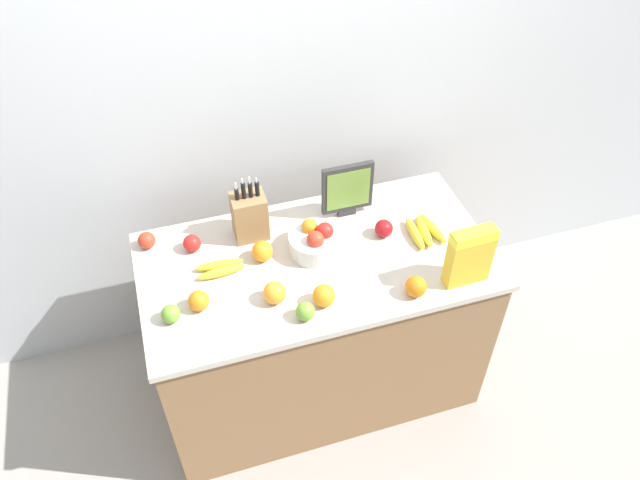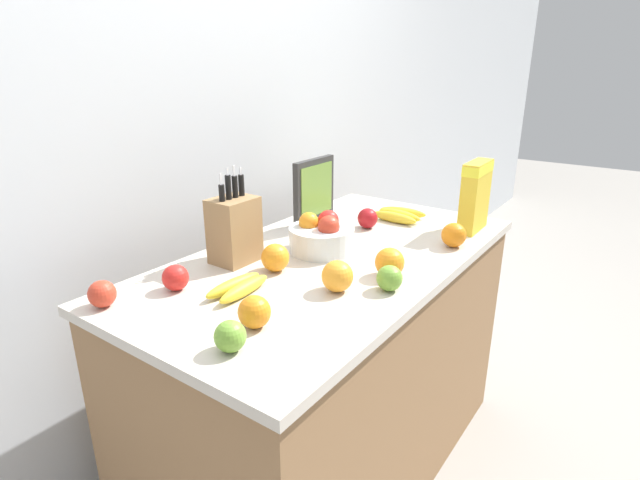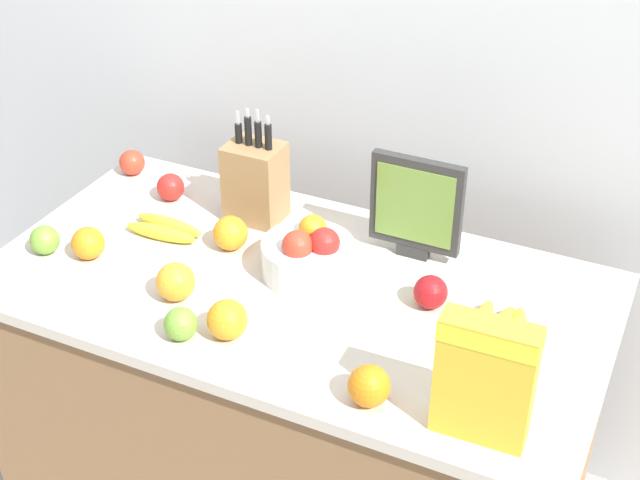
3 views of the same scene
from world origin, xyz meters
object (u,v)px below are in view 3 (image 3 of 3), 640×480
knife_block (255,181)px  banana_bunch_right (165,229)px  apple_by_knife_block (181,324)px  apple_rear (132,162)px  cereal_box (485,375)px  orange_by_cereal (227,320)px  orange_front_right (88,243)px  orange_near_bowl (369,386)px  fruit_bowl (308,254)px  apple_front (45,240)px  apple_leftmost (431,292)px  apple_near_bananas (171,187)px  small_monitor (416,206)px  banana_bunch_left (496,330)px  orange_mid_left (176,282)px  orange_back_center (230,233)px

knife_block → banana_bunch_right: bearing=-133.4°
apple_by_knife_block → apple_rear: bearing=133.0°
cereal_box → orange_by_cereal: 0.58m
orange_front_right → orange_near_bowl: size_ratio=0.95×
knife_block → cereal_box: 0.90m
fruit_bowl → apple_front: bearing=-162.6°
knife_block → apple_leftmost: (0.54, -0.17, -0.07)m
apple_leftmost → orange_front_right: (-0.81, -0.17, 0.00)m
cereal_box → apple_rear: 1.31m
orange_near_bowl → apple_front: bearing=170.7°
banana_bunch_right → apple_near_bananas: (-0.09, 0.16, 0.02)m
small_monitor → apple_near_bananas: (-0.68, -0.02, -0.10)m
small_monitor → fruit_bowl: size_ratio=1.21×
banana_bunch_left → apple_leftmost: 0.17m
banana_bunch_left → apple_rear: bearing=166.4°
small_monitor → cereal_box: 0.60m
apple_leftmost → apple_near_bananas: size_ratio=1.04×
banana_bunch_left → orange_mid_left: orange_mid_left is taller
apple_near_bananas → banana_bunch_right: bearing=-61.6°
cereal_box → orange_back_center: cereal_box is taller
cereal_box → banana_bunch_left: 0.32m
orange_mid_left → orange_near_bowl: (0.53, -0.13, -0.00)m
apple_front → orange_back_center: orange_back_center is taller
cereal_box → fruit_bowl: (-0.52, 0.33, -0.09)m
banana_bunch_right → apple_by_knife_block: apple_by_knife_block is taller
apple_by_knife_block → apple_front: apple_by_knife_block is taller
cereal_box → orange_front_right: (-1.03, 0.17, -0.10)m
apple_front → apple_rear: same height
small_monitor → apple_front: 0.90m
small_monitor → apple_near_bananas: 0.69m
cereal_box → orange_back_center: size_ratio=3.02×
cereal_box → orange_back_center: bearing=152.9°
apple_by_knife_block → orange_front_right: (-0.37, 0.17, 0.00)m
orange_by_cereal → orange_near_bowl: size_ratio=1.05×
knife_block → apple_near_bananas: 0.26m
apple_rear → orange_front_right: bearing=-68.9°
apple_rear → orange_back_center: (0.44, -0.21, 0.01)m
apple_front → orange_by_cereal: orange_by_cereal is taller
orange_near_bowl → orange_back_center: size_ratio=0.98×
fruit_bowl → apple_by_knife_block: (-0.14, -0.33, -0.02)m
orange_back_center → knife_block: bearing=94.7°
banana_bunch_right → orange_front_right: bearing=-124.4°
small_monitor → orange_back_center: bearing=-159.1°
fruit_bowl → banana_bunch_right: fruit_bowl is taller
small_monitor → apple_leftmost: size_ratio=3.41×
fruit_bowl → banana_bunch_right: bearing=-179.4°
apple_front → orange_mid_left: 0.39m
knife_block → orange_by_cereal: 0.50m
fruit_bowl → orange_mid_left: size_ratio=2.45×
fruit_bowl → orange_mid_left: (-0.23, -0.22, -0.01)m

